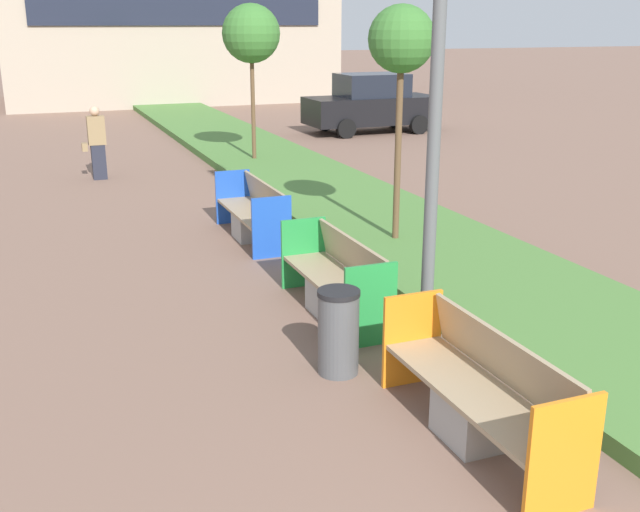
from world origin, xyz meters
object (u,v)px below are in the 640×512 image
bench_orange_frame (479,399)px  pedestrian_walking (97,143)px  sapling_tree_near (401,42)px  bench_green_frame (336,284)px  parked_car_distant (371,104)px  bench_blue_frame (253,216)px  litter_bin (338,332)px  sapling_tree_far (251,34)px

bench_orange_frame → pedestrian_walking: 12.80m
bench_orange_frame → sapling_tree_near: 6.27m
bench_green_frame → parked_car_distant: 15.83m
bench_blue_frame → pedestrian_walking: size_ratio=1.38×
litter_bin → sapling_tree_near: sapling_tree_near is taller
bench_blue_frame → sapling_tree_near: bearing=-35.7°
bench_green_frame → pedestrian_walking: size_ratio=1.31×
sapling_tree_far → pedestrian_walking: sapling_tree_far is taller
litter_bin → bench_orange_frame: bearing=-68.9°
bench_blue_frame → sapling_tree_near: sapling_tree_near is taller
bench_green_frame → litter_bin: 1.65m
parked_car_distant → bench_blue_frame: bearing=-124.5°
bench_blue_frame → sapling_tree_far: bearing=73.3°
pedestrian_walking → sapling_tree_near: bearing=-62.9°
parked_car_distant → bench_orange_frame: bearing=-113.0°
bench_orange_frame → sapling_tree_far: (1.91, 13.02, 2.77)m
litter_bin → sapling_tree_far: bearing=77.5°
bench_orange_frame → bench_blue_frame: bearing=90.0°
bench_green_frame → parked_car_distant: size_ratio=0.51×
bench_orange_frame → pedestrian_walking: (-1.86, 12.66, 0.46)m
bench_orange_frame → pedestrian_walking: bearing=98.4°
bench_orange_frame → bench_green_frame: same height
sapling_tree_near → parked_car_distant: 13.23m
bench_blue_frame → pedestrian_walking: 6.28m
litter_bin → sapling_tree_far: size_ratio=0.23×
sapling_tree_near → bench_green_frame: bearing=-131.3°
bench_green_frame → sapling_tree_near: bearing=48.7°
bench_orange_frame → sapling_tree_near: (1.91, 5.30, 2.76)m
litter_bin → sapling_tree_near: bearing=55.7°
bench_blue_frame → litter_bin: size_ratio=2.55×
bench_orange_frame → bench_green_frame: 3.13m
bench_green_frame → litter_bin: (-0.62, -1.53, 0.08)m
bench_blue_frame → litter_bin: bearing=-96.9°
sapling_tree_near → pedestrian_walking: sapling_tree_near is taller
litter_bin → sapling_tree_far: 12.00m
bench_orange_frame → pedestrian_walking: size_ratio=1.40×
sapling_tree_near → parked_car_distant: sapling_tree_near is taller
bench_green_frame → pedestrian_walking: (-1.86, 9.53, 0.46)m
bench_green_frame → bench_blue_frame: 3.54m
litter_bin → pedestrian_walking: size_ratio=0.54×
litter_bin → bench_blue_frame: bearing=83.1°
pedestrian_walking → parked_car_distant: 10.08m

